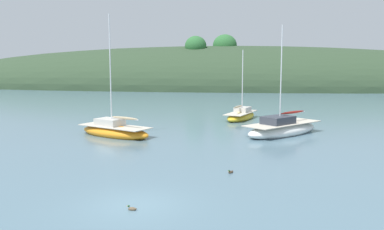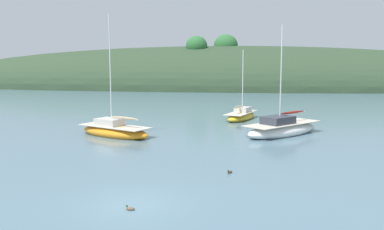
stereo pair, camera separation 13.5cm
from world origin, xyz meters
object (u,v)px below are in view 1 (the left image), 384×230
at_px(duck_lone_right, 231,172).
at_px(duck_lead, 132,209).
at_px(sailboat_black_sloop, 282,129).
at_px(sailboat_white_near, 114,131).
at_px(sailboat_red_portside, 241,116).

bearing_deg(duck_lone_right, duck_lead, -121.94).
distance_m(sailboat_black_sloop, sailboat_white_near, 13.55).
bearing_deg(sailboat_red_portside, sailboat_white_near, -132.66).
xyz_separation_m(sailboat_white_near, duck_lead, (5.73, -16.17, -0.36)).
bearing_deg(duck_lead, duck_lone_right, 58.06).
bearing_deg(sailboat_black_sloop, duck_lead, -112.53).
distance_m(sailboat_black_sloop, duck_lone_right, 12.93).
relative_size(sailboat_black_sloop, sailboat_white_near, 0.92).
relative_size(sailboat_white_near, duck_lead, 23.03).
relative_size(sailboat_black_sloop, duck_lead, 21.20).
bearing_deg(sailboat_white_near, duck_lead, -70.47).
bearing_deg(sailboat_white_near, duck_lone_right, -46.73).
bearing_deg(sailboat_white_near, sailboat_black_sloop, 9.47).
distance_m(duck_lead, duck_lone_right, 7.14).
height_order(sailboat_black_sloop, sailboat_white_near, sailboat_white_near).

